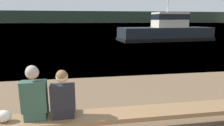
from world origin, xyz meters
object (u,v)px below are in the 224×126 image
at_px(person_right, 63,97).
at_px(tugboat_red, 166,32).
at_px(person_left, 34,96).
at_px(shopping_bag, 3,116).
at_px(bench_main, 67,121).

bearing_deg(person_right, tugboat_red, 60.81).
bearing_deg(person_left, shopping_bag, -176.91).
height_order(bench_main, tugboat_red, tugboat_red).
relative_size(person_right, tugboat_red, 0.09).
xyz_separation_m(person_left, tugboat_red, (10.56, 18.02, 0.04)).
xyz_separation_m(person_right, shopping_bag, (-1.05, -0.03, -0.28)).
bearing_deg(tugboat_red, bench_main, 146.62).
relative_size(bench_main, person_right, 8.54).
relative_size(person_left, person_right, 1.11).
distance_m(bench_main, shopping_bag, 1.12).
xyz_separation_m(bench_main, person_left, (-0.54, 0.00, 0.53)).
bearing_deg(person_left, person_right, 0.42).
bearing_deg(person_right, person_left, -179.58).
bearing_deg(person_left, tugboat_red, 59.62).
xyz_separation_m(bench_main, person_right, (-0.05, 0.01, 0.47)).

